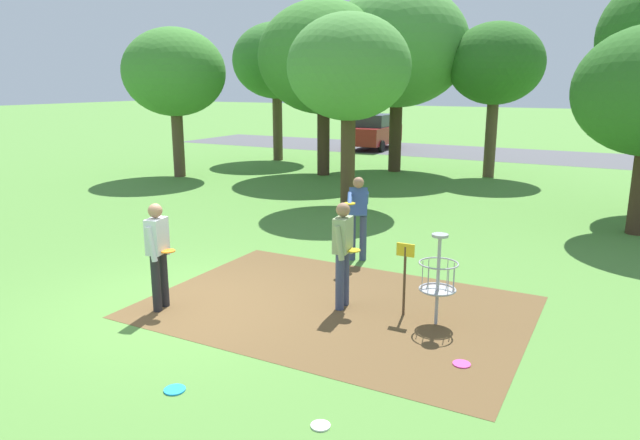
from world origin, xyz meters
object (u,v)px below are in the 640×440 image
object	(u,v)px
player_waiting_left	(158,250)
frisbee_mid_grass	(175,390)
tree_mid_center	(349,68)
tree_mid_right	(324,58)
disc_golf_basket	(434,275)
frisbee_by_tee	(321,426)
parked_car_leftmost	(374,132)
tree_far_left	(496,65)
player_throwing	(358,213)
frisbee_near_basket	(462,364)
tree_near_right	(277,61)
tree_mid_left	(174,73)
player_foreground_watching	(343,249)
tree_far_center	(398,47)

from	to	relation	value
player_waiting_left	frisbee_mid_grass	xyz separation A→B (m)	(1.92, -1.83, -0.96)
tree_mid_center	tree_mid_right	world-z (taller)	tree_mid_right
disc_golf_basket	player_waiting_left	xyz separation A→B (m)	(-3.97, -1.49, 0.21)
frisbee_by_tee	parked_car_leftmost	distance (m)	26.14
tree_far_left	parked_car_leftmost	world-z (taller)	tree_far_left
player_throwing	tree_mid_right	distance (m)	11.62
parked_car_leftmost	frisbee_by_tee	bearing A→B (deg)	-68.09
frisbee_near_basket	tree_near_right	bearing A→B (deg)	128.97
tree_mid_left	parked_car_leftmost	distance (m)	12.89
disc_golf_basket	player_waiting_left	distance (m)	4.25
frisbee_mid_grass	tree_far_left	bearing A→B (deg)	90.98
tree_mid_center	tree_far_left	distance (m)	7.61
disc_golf_basket	tree_mid_right	xyz separation A→B (m)	(-8.12, 11.80, 3.64)
frisbee_mid_grass	player_waiting_left	bearing A→B (deg)	136.37
frisbee_near_basket	tree_far_left	distance (m)	16.30
disc_golf_basket	player_foreground_watching	size ratio (longest dim) A/B	0.81
tree_far_left	tree_mid_center	bearing A→B (deg)	-109.25
player_throwing	player_waiting_left	world-z (taller)	same
disc_golf_basket	frisbee_near_basket	xyz separation A→B (m)	(0.74, -1.10, -0.74)
player_waiting_left	frisbee_by_tee	size ratio (longest dim) A/B	8.13
player_waiting_left	tree_mid_right	bearing A→B (deg)	107.33
disc_golf_basket	player_throwing	bearing A→B (deg)	134.69
player_waiting_left	tree_mid_center	size ratio (longest dim) A/B	0.32
frisbee_near_basket	player_throwing	bearing A→B (deg)	131.60
frisbee_by_tee	tree_far_left	xyz separation A→B (m)	(-2.15, 17.51, 4.13)
player_throwing	player_waiting_left	size ratio (longest dim) A/B	1.00
frisbee_mid_grass	tree_near_right	xyz separation A→B (m)	(-9.98, 18.02, 4.41)
tree_mid_right	tree_near_right	bearing A→B (deg)	143.56
tree_far_center	player_foreground_watching	bearing A→B (deg)	-72.02
frisbee_near_basket	tree_mid_right	distance (m)	16.25
frisbee_near_basket	tree_far_center	xyz separation A→B (m)	(-6.78, 15.12, 4.83)
player_throwing	frisbee_near_basket	bearing A→B (deg)	-48.40
frisbee_by_tee	tree_near_right	xyz separation A→B (m)	(-11.83, 17.85, 4.41)
disc_golf_basket	tree_mid_right	size ratio (longest dim) A/B	0.21
frisbee_by_tee	tree_near_right	bearing A→B (deg)	123.54
disc_golf_basket	player_throwing	size ratio (longest dim) A/B	0.81
player_throwing	frisbee_mid_grass	distance (m)	5.75
player_foreground_watching	tree_mid_right	distance (m)	14.04
tree_far_center	tree_mid_center	bearing A→B (deg)	-80.25
tree_mid_center	tree_mid_right	distance (m)	5.68
frisbee_mid_grass	tree_near_right	world-z (taller)	tree_near_right
player_throwing	tree_far_left	size ratio (longest dim) A/B	0.30
frisbee_by_tee	parked_car_leftmost	size ratio (longest dim) A/B	0.05
tree_mid_left	tree_mid_right	distance (m)	5.54
disc_golf_basket	frisbee_mid_grass	size ratio (longest dim) A/B	5.51
tree_near_right	parked_car_leftmost	bearing A→B (deg)	71.98
tree_mid_right	tree_far_center	bearing A→B (deg)	46.74
frisbee_mid_grass	tree_far_center	size ratio (longest dim) A/B	0.04
player_throwing	tree_mid_right	bearing A→B (deg)	121.54
tree_mid_center	tree_mid_left	bearing A→B (deg)	168.01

